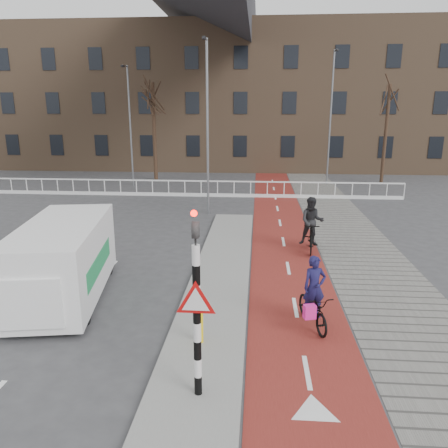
{
  "coord_description": "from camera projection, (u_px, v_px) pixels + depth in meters",
  "views": [
    {
      "loc": [
        0.42,
        -8.93,
        5.23
      ],
      "look_at": [
        -0.67,
        5.0,
        1.5
      ],
      "focal_mm": 35.0,
      "sensor_mm": 36.0,
      "label": 1
    }
  ],
  "objects": [
    {
      "name": "ground",
      "position": [
        236.0,
        344.0,
        9.98
      ],
      "size": [
        120.0,
        120.0,
        0.0
      ],
      "primitive_type": "plane",
      "color": "#38383A",
      "rests_on": "ground"
    },
    {
      "name": "bike_lane",
      "position": [
        281.0,
        229.0,
        19.5
      ],
      "size": [
        2.5,
        60.0,
        0.01
      ],
      "primitive_type": "cube",
      "color": "maroon",
      "rests_on": "ground"
    },
    {
      "name": "sidewalk",
      "position": [
        345.0,
        230.0,
        19.29
      ],
      "size": [
        3.0,
        60.0,
        0.01
      ],
      "primitive_type": "cube",
      "color": "slate",
      "rests_on": "ground"
    },
    {
      "name": "curb_island",
      "position": [
        221.0,
        276.0,
        13.87
      ],
      "size": [
        1.8,
        16.0,
        0.12
      ],
      "primitive_type": "cube",
      "color": "gray",
      "rests_on": "ground"
    },
    {
      "name": "traffic_signal",
      "position": [
        197.0,
        301.0,
        7.57
      ],
      "size": [
        0.8,
        0.8,
        3.68
      ],
      "color": "black",
      "rests_on": "curb_island"
    },
    {
      "name": "bollard",
      "position": [
        201.0,
        325.0,
        9.73
      ],
      "size": [
        0.12,
        0.12,
        0.84
      ],
      "primitive_type": "cylinder",
      "color": "yellow",
      "rests_on": "curb_island"
    },
    {
      "name": "cyclist_near",
      "position": [
        313.0,
        303.0,
        10.66
      ],
      "size": [
        1.04,
        1.8,
        1.8
      ],
      "rotation": [
        0.0,
        0.0,
        0.28
      ],
      "color": "black",
      "rests_on": "bike_lane"
    },
    {
      "name": "cyclist_far",
      "position": [
        311.0,
        229.0,
        16.23
      ],
      "size": [
        0.95,
        1.97,
        2.06
      ],
      "rotation": [
        0.0,
        0.0,
        -0.1
      ],
      "color": "black",
      "rests_on": "bike_lane"
    },
    {
      "name": "van",
      "position": [
        64.0,
        259.0,
        12.18
      ],
      "size": [
        2.79,
        5.27,
        2.15
      ],
      "rotation": [
        0.0,
        0.0,
        0.16
      ],
      "color": "white",
      "rests_on": "ground"
    },
    {
      "name": "railing",
      "position": [
        169.0,
        191.0,
        26.65
      ],
      "size": [
        28.0,
        0.1,
        0.99
      ],
      "color": "silver",
      "rests_on": "ground"
    },
    {
      "name": "townhouse_row",
      "position": [
        222.0,
        78.0,
        39.02
      ],
      "size": [
        46.0,
        10.0,
        15.9
      ],
      "color": "#7F6047",
      "rests_on": "ground"
    },
    {
      "name": "tree_mid",
      "position": [
        154.0,
        132.0,
        31.89
      ],
      "size": [
        0.28,
        0.28,
        6.98
      ],
      "primitive_type": "cylinder",
      "color": "black",
      "rests_on": "ground"
    },
    {
      "name": "tree_right",
      "position": [
        386.0,
        135.0,
        30.25
      ],
      "size": [
        0.23,
        0.23,
        6.79
      ],
      "primitive_type": "cylinder",
      "color": "black",
      "rests_on": "ground"
    },
    {
      "name": "streetlight_near",
      "position": [
        208.0,
        130.0,
        21.21
      ],
      "size": [
        0.12,
        0.12,
        8.36
      ],
      "primitive_type": "cylinder",
      "color": "slate",
      "rests_on": "ground"
    },
    {
      "name": "streetlight_left",
      "position": [
        130.0,
        127.0,
        29.48
      ],
      "size": [
        0.12,
        0.12,
        7.92
      ],
      "primitive_type": "cylinder",
      "color": "slate",
      "rests_on": "ground"
    },
    {
      "name": "streetlight_right",
      "position": [
        330.0,
        119.0,
        29.79
      ],
      "size": [
        0.12,
        0.12,
        8.93
      ],
      "primitive_type": "cylinder",
      "color": "slate",
      "rests_on": "ground"
    }
  ]
}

